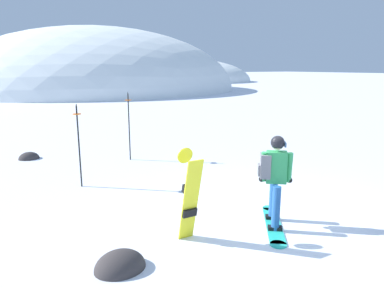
{
  "coord_description": "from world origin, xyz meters",
  "views": [
    {
      "loc": [
        -4.39,
        -4.63,
        2.92
      ],
      "look_at": [
        0.02,
        2.97,
        1.0
      ],
      "focal_mm": 33.25,
      "sensor_mm": 36.0,
      "label": 1
    }
  ],
  "objects_px": {
    "snowboarder_main": "(274,178)",
    "rock_mid": "(29,159)",
    "rock_dark": "(120,268)",
    "piste_marker_far": "(129,122)",
    "spare_snowboard": "(190,196)",
    "piste_marker_near": "(79,140)"
  },
  "relations": [
    {
      "from": "snowboarder_main",
      "to": "rock_mid",
      "type": "distance_m",
      "value": 8.41
    },
    {
      "from": "spare_snowboard",
      "to": "piste_marker_far",
      "type": "xyz_separation_m",
      "value": [
        1.05,
        5.67,
        0.41
      ]
    },
    {
      "from": "snowboarder_main",
      "to": "spare_snowboard",
      "type": "height_order",
      "value": "snowboarder_main"
    },
    {
      "from": "piste_marker_near",
      "to": "piste_marker_far",
      "type": "xyz_separation_m",
      "value": [
        1.97,
        1.86,
        0.05
      ]
    },
    {
      "from": "piste_marker_near",
      "to": "rock_mid",
      "type": "height_order",
      "value": "piste_marker_near"
    },
    {
      "from": "rock_mid",
      "to": "piste_marker_far",
      "type": "bearing_deg",
      "value": -31.85
    },
    {
      "from": "piste_marker_near",
      "to": "spare_snowboard",
      "type": "bearing_deg",
      "value": -76.42
    },
    {
      "from": "spare_snowboard",
      "to": "rock_mid",
      "type": "distance_m",
      "value": 7.66
    },
    {
      "from": "piste_marker_near",
      "to": "rock_dark",
      "type": "height_order",
      "value": "piste_marker_near"
    },
    {
      "from": "snowboarder_main",
      "to": "piste_marker_near",
      "type": "height_order",
      "value": "piste_marker_near"
    },
    {
      "from": "rock_mid",
      "to": "rock_dark",
      "type": "bearing_deg",
      "value": -86.67
    },
    {
      "from": "rock_mid",
      "to": "snowboarder_main",
      "type": "bearing_deg",
      "value": -65.99
    },
    {
      "from": "snowboarder_main",
      "to": "spare_snowboard",
      "type": "bearing_deg",
      "value": 172.06
    },
    {
      "from": "piste_marker_near",
      "to": "rock_mid",
      "type": "distance_m",
      "value": 3.88
    },
    {
      "from": "piste_marker_near",
      "to": "rock_dark",
      "type": "relative_size",
      "value": 2.69
    },
    {
      "from": "spare_snowboard",
      "to": "snowboarder_main",
      "type": "bearing_deg",
      "value": -7.94
    },
    {
      "from": "snowboarder_main",
      "to": "piste_marker_far",
      "type": "height_order",
      "value": "piste_marker_far"
    },
    {
      "from": "snowboarder_main",
      "to": "rock_mid",
      "type": "bearing_deg",
      "value": 114.01
    },
    {
      "from": "snowboarder_main",
      "to": "rock_dark",
      "type": "xyz_separation_m",
      "value": [
        -2.96,
        0.02,
        -0.92
      ]
    },
    {
      "from": "piste_marker_far",
      "to": "rock_dark",
      "type": "relative_size",
      "value": 2.81
    },
    {
      "from": "piste_marker_far",
      "to": "rock_mid",
      "type": "distance_m",
      "value": 3.52
    },
    {
      "from": "rock_dark",
      "to": "rock_mid",
      "type": "height_order",
      "value": "rock_dark"
    }
  ]
}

